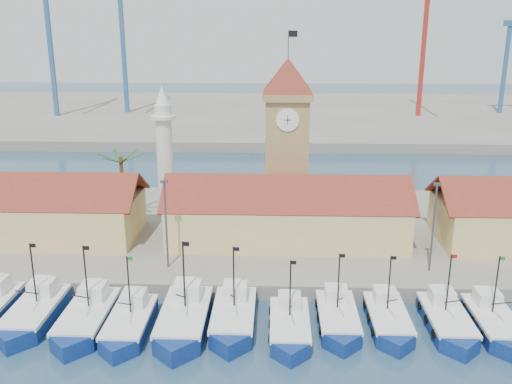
{
  "coord_description": "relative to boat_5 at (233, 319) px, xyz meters",
  "views": [
    {
      "loc": [
        -1.33,
        -40.29,
        25.3
      ],
      "look_at": [
        -3.37,
        18.0,
        7.64
      ],
      "focal_mm": 40.0,
      "sensor_mm": 36.0,
      "label": 1
    }
  ],
  "objects": [
    {
      "name": "palm_tree",
      "position": [
        -15.21,
        22.87,
        5.48
      ],
      "size": [
        5.6,
        5.03,
        8.39
      ],
      "color": "brown",
      "rests_on": "quay"
    },
    {
      "name": "boat_9",
      "position": [
        18.17,
        0.02,
        -0.04
      ],
      "size": [
        3.39,
        9.28,
        7.02
      ],
      "color": "navy",
      "rests_on": "ground"
    },
    {
      "name": "boat_8",
      "position": [
        13.24,
        0.23,
        -0.08
      ],
      "size": [
        3.24,
        8.87,
        6.72
      ],
      "color": "navy",
      "rests_on": "ground"
    },
    {
      "name": "boat_7",
      "position": [
        8.95,
        0.24,
        -0.06
      ],
      "size": [
        3.3,
        9.04,
        6.84
      ],
      "color": "navy",
      "rests_on": "ground"
    },
    {
      "name": "boat_6",
      "position": [
        4.8,
        -1.25,
        -0.06
      ],
      "size": [
        3.29,
        9.01,
        6.82
      ],
      "color": "navy",
      "rests_on": "ground"
    },
    {
      "name": "ground",
      "position": [
        4.79,
        -3.13,
        -0.77
      ],
      "size": [
        400.0,
        400.0,
        0.0
      ],
      "primitive_type": "plane",
      "color": "#1C374B",
      "rests_on": "ground"
    },
    {
      "name": "hall_center",
      "position": [
        4.79,
        16.87,
        3.22
      ],
      "size": [
        27.04,
        10.13,
        7.61
      ],
      "color": "#DDBF79",
      "rests_on": "quay"
    },
    {
      "name": "boat_10",
      "position": [
        22.09,
        -0.11,
        -0.05
      ],
      "size": [
        3.36,
        9.21,
        6.97
      ],
      "color": "navy",
      "rests_on": "ground"
    },
    {
      "name": "boat_4",
      "position": [
        -4.17,
        -0.66,
        0.07
      ],
      "size": [
        3.92,
        10.74,
        8.13
      ],
      "color": "navy",
      "rests_on": "ground"
    },
    {
      "name": "crane_blue_far",
      "position": [
        -52.1,
        97.55,
        28.21
      ],
      "size": [
        1.0,
        33.23,
        48.62
      ],
      "color": "#2E5D8E",
      "rests_on": "terminal"
    },
    {
      "name": "terminal",
      "position": [
        4.79,
        106.87,
        0.23
      ],
      "size": [
        240.0,
        80.0,
        2.0
      ],
      "primitive_type": "cube",
      "color": "gray",
      "rests_on": "ground"
    },
    {
      "name": "boat_2",
      "position": [
        -12.54,
        -0.67,
        0.02
      ],
      "size": [
        3.68,
        10.09,
        7.64
      ],
      "color": "navy",
      "rests_on": "ground"
    },
    {
      "name": "crane_red_right",
      "position": [
        39.51,
        100.69,
        22.88
      ],
      "size": [
        1.0,
        30.6,
        39.31
      ],
      "color": "red",
      "rests_on": "terminal"
    },
    {
      "name": "lamp_posts",
      "position": [
        5.29,
        8.87,
        5.71
      ],
      "size": [
        80.7,
        0.25,
        9.03
      ],
      "color": "#3F3F44",
      "rests_on": "quay"
    },
    {
      "name": "boat_5",
      "position": [
        0.0,
        0.0,
        0.0
      ],
      "size": [
        3.59,
        9.83,
        7.44
      ],
      "color": "navy",
      "rests_on": "ground"
    },
    {
      "name": "boat_1",
      "position": [
        -17.39,
        0.07,
        0.0
      ],
      "size": [
        3.61,
        9.89,
        7.48
      ],
      "color": "navy",
      "rests_on": "ground"
    },
    {
      "name": "clock_tower",
      "position": [
        4.79,
        22.86,
        11.19
      ],
      "size": [
        5.8,
        5.8,
        22.7
      ],
      "color": "#A57E54",
      "rests_on": "quay"
    },
    {
      "name": "boat_3",
      "position": [
        -8.72,
        -1.28,
        -0.05
      ],
      "size": [
        3.37,
        9.24,
        6.99
      ],
      "color": "navy",
      "rests_on": "ground"
    },
    {
      "name": "quay",
      "position": [
        4.79,
        20.87,
        -0.02
      ],
      "size": [
        140.0,
        32.0,
        1.5
      ],
      "primitive_type": "cube",
      "color": "gray",
      "rests_on": "ground"
    },
    {
      "name": "crane_blue_near",
      "position": [
        -35.63,
        103.37,
        25.62
      ],
      "size": [
        1.0,
        33.63,
        43.8
      ],
      "color": "#2E5D8E",
      "rests_on": "terminal"
    },
    {
      "name": "minaret",
      "position": [
        -10.21,
        24.87,
        8.96
      ],
      "size": [
        3.0,
        3.0,
        16.3
      ],
      "color": "silver",
      "rests_on": "quay"
    },
    {
      "name": "hall_left",
      "position": [
        -27.21,
        16.87,
        3.22
      ],
      "size": [
        31.2,
        10.13,
        7.61
      ],
      "color": "#DDBF79",
      "rests_on": "quay"
    }
  ]
}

